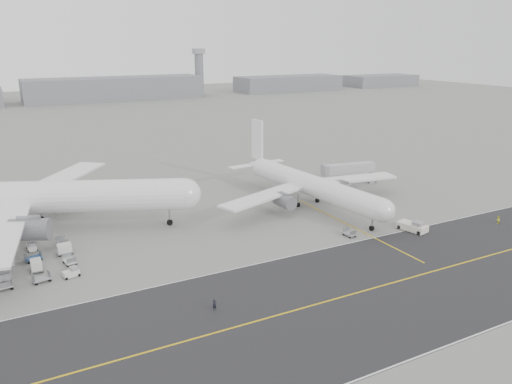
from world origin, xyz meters
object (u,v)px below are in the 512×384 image
pushback_tug (413,226)px  ground_crew_b (498,220)px  airliner_b (309,184)px  ground_crew_a (215,305)px  airliner_a (34,198)px  control_tower (199,71)px  jet_bridge (349,170)px

pushback_tug → ground_crew_b: bearing=-29.4°
airliner_b → pushback_tug: airliner_b is taller
ground_crew_a → airliner_a: bearing=110.3°
airliner_a → ground_crew_b: (83.58, -40.53, -5.69)m
pushback_tug → airliner_a: bearing=137.6°
airliner_b → ground_crew_b: bearing=-51.8°
control_tower → airliner_b: bearing=-106.0°
airliner_a → jet_bridge: 74.91m
airliner_b → pushback_tug: size_ratio=6.42×
ground_crew_b → jet_bridge: bearing=-69.2°
airliner_a → ground_crew_a: (18.79, -45.31, -5.69)m
control_tower → jet_bridge: 240.99m
airliner_b → ground_crew_a: 49.96m
control_tower → airliner_b: (-70.01, -244.73, -11.40)m
airliner_b → ground_crew_a: airliner_b is taller
airliner_a → jet_bridge: airliner_a is taller
control_tower → pushback_tug: 275.11m
airliner_b → jet_bridge: size_ratio=3.20×
jet_bridge → airliner_b: bearing=-142.7°
airliner_a → pushback_tug: size_ratio=8.17×
ground_crew_a → pushback_tug: bearing=9.8°
airliner_a → ground_crew_a: 49.38m
pushback_tug → ground_crew_b: size_ratio=4.65×
control_tower → airliner_a: control_tower is taller
pushback_tug → jet_bridge: size_ratio=0.50×
jet_bridge → airliner_a: bearing=-171.8°
jet_bridge → ground_crew_b: jet_bridge is taller
control_tower → ground_crew_b: size_ratio=19.14×
airliner_a → airliner_b: airliner_a is taller
airliner_a → jet_bridge: bearing=-68.9°
airliner_a → ground_crew_a: bearing=-134.3°
airliner_a → pushback_tug: bearing=-95.3°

